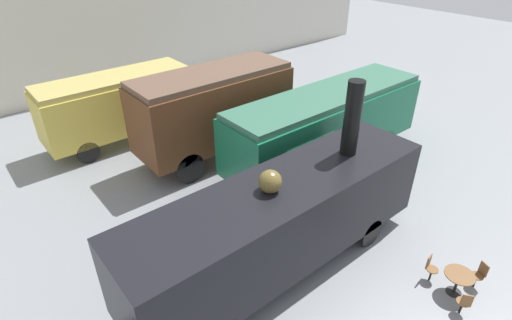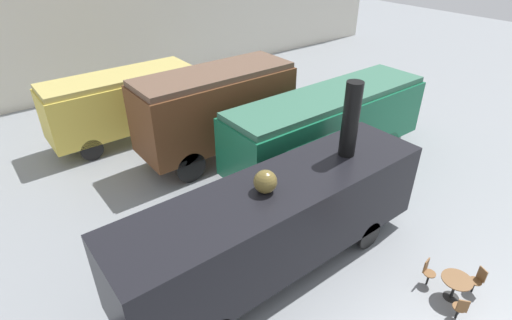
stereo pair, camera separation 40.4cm
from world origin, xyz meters
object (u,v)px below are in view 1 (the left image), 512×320
streamlined_locomotive (338,117)px  cafe_chair_0 (465,302)px  cafe_table_near (459,278)px  visitor_person (384,181)px  steam_locomotive (283,218)px  passenger_coach_wooden (213,107)px  passenger_coach_vintage (118,103)px

streamlined_locomotive → cafe_chair_0: (-3.82, -7.89, -1.54)m
cafe_table_near → visitor_person: 4.59m
streamlined_locomotive → visitor_person: size_ratio=6.90×
steam_locomotive → passenger_coach_wooden: bearing=71.1°
passenger_coach_vintage → streamlined_locomotive: 10.29m
cafe_table_near → visitor_person: size_ratio=0.50×
cafe_chair_0 → visitor_person: visitor_person is taller
streamlined_locomotive → cafe_table_near: 8.19m
passenger_coach_wooden → cafe_table_near: (0.78, -11.09, -1.82)m
cafe_table_near → steam_locomotive: bearing=128.6°
steam_locomotive → cafe_chair_0: bearing=-60.2°
cafe_table_near → cafe_chair_0: bearing=-141.2°
cafe_chair_0 → steam_locomotive: bearing=80.9°
passenger_coach_vintage → steam_locomotive: (0.23, -11.25, -0.03)m
streamlined_locomotive → cafe_table_near: bearing=-113.5°
cafe_chair_0 → passenger_coach_wooden: bearing=52.0°
cafe_table_near → cafe_chair_0: 0.80m
passenger_coach_vintage → passenger_coach_wooden: 4.96m
cafe_chair_0 → passenger_coach_vintage: bearing=61.3°
streamlined_locomotive → steam_locomotive: bearing=-152.1°
steam_locomotive → cafe_table_near: bearing=-51.4°
steam_locomotive → cafe_chair_0: size_ratio=11.42×
passenger_coach_wooden → cafe_chair_0: passenger_coach_wooden is taller
cafe_table_near → cafe_chair_0: cafe_chair_0 is taller
passenger_coach_vintage → steam_locomotive: 11.25m
passenger_coach_wooden → streamlined_locomotive: (3.98, -3.70, -0.34)m
streamlined_locomotive → visitor_person: bearing=-108.4°
passenger_coach_vintage → visitor_person: 12.52m
steam_locomotive → visitor_person: 5.39m
streamlined_locomotive → cafe_table_near: (-3.21, -7.39, -1.48)m
passenger_coach_vintage → visitor_person: passenger_coach_vintage is taller
passenger_coach_wooden → streamlined_locomotive: bearing=-42.9°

